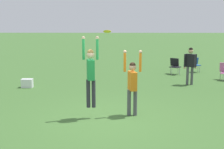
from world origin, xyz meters
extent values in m
plane|color=#3D662D|center=(0.00, 0.00, 0.00)|extent=(120.00, 120.00, 0.00)
cylinder|color=#2D2D38|center=(-0.61, 0.05, 0.78)|extent=(0.12, 0.12, 0.87)
cylinder|color=#2D2D38|center=(-0.44, 0.05, 0.78)|extent=(0.12, 0.12, 0.87)
cube|color=green|center=(-0.53, 0.05, 1.53)|extent=(0.27, 0.40, 0.62)
sphere|color=beige|center=(-0.53, 0.05, 1.98)|extent=(0.24, 0.24, 0.24)
sphere|color=olive|center=(-0.53, 0.05, 2.05)|extent=(0.20, 0.20, 0.20)
cylinder|color=green|center=(-0.73, 0.05, 2.16)|extent=(0.08, 0.08, 0.66)
sphere|color=beige|center=(-0.73, 0.05, 2.49)|extent=(0.10, 0.10, 0.10)
cylinder|color=green|center=(-0.32, 0.05, 2.16)|extent=(0.08, 0.08, 0.66)
sphere|color=beige|center=(-0.32, 0.05, 2.49)|extent=(0.10, 0.10, 0.10)
cylinder|color=#4C4C51|center=(0.66, 0.33, 0.42)|extent=(0.12, 0.12, 0.83)
cylinder|color=#4C4C51|center=(0.86, 0.33, 0.42)|extent=(0.12, 0.12, 0.83)
cube|color=orange|center=(0.76, 0.33, 1.13)|extent=(0.29, 0.47, 0.59)
sphere|color=tan|center=(0.76, 0.33, 1.56)|extent=(0.23, 0.23, 0.23)
sphere|color=black|center=(0.76, 0.33, 1.62)|extent=(0.19, 0.19, 0.19)
cylinder|color=orange|center=(0.52, 0.33, 1.73)|extent=(0.08, 0.08, 0.62)
sphere|color=tan|center=(0.52, 0.33, 2.04)|extent=(0.10, 0.10, 0.10)
cylinder|color=orange|center=(1.00, 0.33, 1.73)|extent=(0.08, 0.08, 0.62)
sphere|color=tan|center=(1.00, 0.33, 2.04)|extent=(0.10, 0.10, 0.10)
cylinder|color=yellow|center=(-0.02, 0.27, 2.67)|extent=(0.24, 0.23, 0.10)
cylinder|color=gray|center=(5.54, 5.91, 0.19)|extent=(0.02, 0.02, 0.39)
cylinder|color=gray|center=(5.54, 6.34, 0.19)|extent=(0.02, 0.02, 0.39)
cylinder|color=gray|center=(4.65, 8.35, 0.22)|extent=(0.02, 0.02, 0.44)
cylinder|color=gray|center=(5.03, 8.35, 0.22)|extent=(0.02, 0.02, 0.44)
cylinder|color=gray|center=(4.65, 8.73, 0.22)|extent=(0.02, 0.02, 0.44)
cylinder|color=gray|center=(5.03, 8.73, 0.22)|extent=(0.02, 0.02, 0.44)
cube|color=#235193|center=(4.84, 8.54, 0.42)|extent=(0.59, 0.59, 0.04)
cube|color=#235193|center=(4.84, 8.75, 0.63)|extent=(0.45, 0.28, 0.39)
cylinder|color=gray|center=(3.31, 7.61, 0.22)|extent=(0.02, 0.02, 0.44)
cylinder|color=gray|center=(3.74, 7.61, 0.22)|extent=(0.02, 0.02, 0.44)
cylinder|color=gray|center=(3.31, 8.04, 0.22)|extent=(0.02, 0.02, 0.44)
cylinder|color=gray|center=(3.74, 8.04, 0.22)|extent=(0.02, 0.02, 0.44)
cube|color=black|center=(3.52, 7.82, 0.42)|extent=(0.70, 0.70, 0.04)
cube|color=black|center=(3.52, 8.05, 0.66)|extent=(0.47, 0.39, 0.45)
cylinder|color=#4C4C51|center=(3.59, 5.08, 0.42)|extent=(0.12, 0.12, 0.85)
cylinder|color=#4C4C51|center=(3.80, 5.08, 0.42)|extent=(0.12, 0.12, 0.85)
cube|color=black|center=(3.69, 5.08, 1.15)|extent=(0.49, 0.44, 0.60)
sphere|color=tan|center=(3.69, 5.08, 1.59)|extent=(0.23, 0.23, 0.23)
sphere|color=black|center=(3.69, 5.08, 1.65)|extent=(0.19, 0.19, 0.19)
cylinder|color=black|center=(3.44, 5.08, 1.13)|extent=(0.08, 0.08, 0.63)
sphere|color=tan|center=(3.44, 5.08, 0.81)|extent=(0.10, 0.10, 0.10)
cylinder|color=black|center=(3.95, 5.08, 1.13)|extent=(0.08, 0.08, 0.63)
sphere|color=tan|center=(3.95, 5.08, 0.81)|extent=(0.10, 0.10, 0.10)
cube|color=white|center=(-3.76, 4.40, 0.18)|extent=(0.49, 0.31, 0.36)
cube|color=silver|center=(-3.76, 4.40, 0.37)|extent=(0.50, 0.32, 0.02)
camera|label=1|loc=(0.25, -9.29, 3.05)|focal=50.00mm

